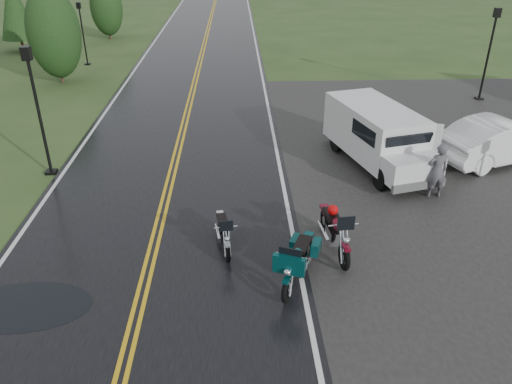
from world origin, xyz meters
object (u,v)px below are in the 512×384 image
motorcycle_teal (288,279)px  motorcycle_red (345,247)px  lamp_post_far_right (488,55)px  sedan_white (501,141)px  van_white (384,160)px  lamp_post_near_left (39,113)px  lamp_post_far_left (83,34)px  motorcycle_silver (227,244)px  person_at_van (437,172)px

motorcycle_teal → motorcycle_red: bearing=59.2°
motorcycle_red → motorcycle_teal: bearing=-148.3°
motorcycle_red → lamp_post_far_right: 16.79m
sedan_white → lamp_post_far_right: size_ratio=1.11×
van_white → sedan_white: (4.87, 2.07, -0.26)m
van_white → sedan_white: van_white is taller
van_white → sedan_white: 5.30m
lamp_post_near_left → lamp_post_far_left: 16.08m
motorcycle_silver → van_white: van_white is taller
motorcycle_red → lamp_post_far_left: lamp_post_far_left is taller
motorcycle_silver → van_white: size_ratio=0.35×
motorcycle_teal → person_at_van: (5.13, 4.89, 0.21)m
motorcycle_red → van_white: van_white is taller
motorcycle_red → lamp_post_near_left: (-9.12, 5.99, 1.49)m
person_at_van → lamp_post_near_left: size_ratio=0.40×
van_white → sedan_white: size_ratio=1.11×
motorcycle_teal → lamp_post_far_right: bearing=75.3°
lamp_post_far_right → van_white: bearing=-128.5°
motorcycle_red → lamp_post_far_right: bearing=49.7°
sedan_white → lamp_post_far_left: lamp_post_far_left is taller
motorcycle_silver → lamp_post_near_left: (-6.23, 5.52, 1.65)m
van_white → lamp_post_near_left: size_ratio=1.23×
lamp_post_far_right → motorcycle_silver: bearing=-133.2°
person_at_van → sedan_white: person_at_van is taller
motorcycle_red → van_white: bearing=58.9°
lamp_post_near_left → lamp_post_far_right: 20.21m
motorcycle_teal → motorcycle_silver: 2.13m
motorcycle_teal → sedan_white: 11.33m
lamp_post_far_right → motorcycle_red: bearing=-124.8°
motorcycle_silver → lamp_post_far_right: 18.26m
motorcycle_red → person_at_van: size_ratio=1.35×
sedan_white → lamp_post_near_left: (-16.06, -0.39, 1.40)m
van_white → sedan_white: bearing=7.8°
person_at_van → lamp_post_near_left: lamp_post_near_left is taller
sedan_white → lamp_post_far_right: (2.61, 7.35, 1.40)m
lamp_post_near_left → motorcycle_silver: bearing=-41.5°
lamp_post_far_left → lamp_post_near_left: bearing=-80.0°
motorcycle_red → person_at_van: 5.20m
motorcycle_silver → person_at_van: bearing=18.4°
motorcycle_silver → sedan_white: (9.83, 5.91, 0.25)m
van_white → lamp_post_far_left: size_ratio=1.45×
lamp_post_far_right → lamp_post_far_left: bearing=159.3°
person_at_van → motorcycle_teal: bearing=38.4°
motorcycle_teal → sedan_white: bearing=63.6°
motorcycle_teal → lamp_post_near_left: (-7.60, 7.14, 1.52)m
lamp_post_far_left → lamp_post_far_right: (21.45, -8.09, 0.33)m
motorcycle_teal → lamp_post_far_left: 25.24m
motorcycle_red → motorcycle_silver: bearing=165.3°
van_white → person_at_van: bearing=-35.8°
motorcycle_silver → motorcycle_teal: bearing=-58.1°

